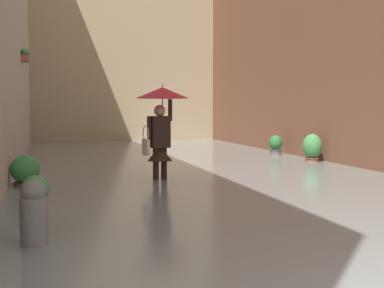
{
  "coord_description": "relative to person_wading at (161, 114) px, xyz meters",
  "views": [
    {
      "loc": [
        3.18,
        2.19,
        1.66
      ],
      "look_at": [
        0.43,
        -7.63,
        0.91
      ],
      "focal_mm": 47.55,
      "sensor_mm": 36.0,
      "label": 1
    }
  ],
  "objects": [
    {
      "name": "potted_plant_far_left",
      "position": [
        -4.59,
        -2.19,
        -0.97
      ],
      "size": [
        0.51,
        0.51,
        0.94
      ],
      "color": "brown",
      "rests_on": "ground_plane"
    },
    {
      "name": "potted_plant_far_right",
      "position": [
        2.35,
        2.94,
        -1.1
      ],
      "size": [
        0.37,
        0.37,
        0.75
      ],
      "color": "#9E563D",
      "rests_on": "ground_plane"
    },
    {
      "name": "potted_plant_mid_left",
      "position": [
        -4.46,
        -4.2,
        -1.08
      ],
      "size": [
        0.4,
        0.4,
        0.79
      ],
      "color": "#66605B",
      "rests_on": "ground_plane"
    },
    {
      "name": "mooring_bollard",
      "position": [
        2.33,
        4.39,
        -1.06
      ],
      "size": [
        0.29,
        0.29,
        0.9
      ],
      "color": "slate",
      "rests_on": "ground_plane"
    },
    {
      "name": "building_facade_far",
      "position": [
        -1.04,
        -12.81,
        4.08
      ],
      "size": [
        11.44,
        1.8,
        11.18
      ],
      "primitive_type": "cube",
      "color": "tan",
      "rests_on": "ground_plane"
    },
    {
      "name": "potted_plant_mid_right",
      "position": [
        2.6,
        0.12,
        -1.09
      ],
      "size": [
        0.53,
        0.53,
        0.76
      ],
      "color": "brown",
      "rests_on": "ground_plane"
    },
    {
      "name": "person_wading",
      "position": [
        0.0,
        0.0,
        0.0
      ],
      "size": [
        1.07,
        1.07,
        2.12
      ],
      "color": "#4C4233",
      "rests_on": "ground_plane"
    },
    {
      "name": "flood_water",
      "position": [
        -1.04,
        -2.09,
        -1.41
      ],
      "size": [
        8.64,
        25.65,
        0.2
      ],
      "primitive_type": "cube",
      "color": "slate",
      "rests_on": "ground_plane"
    },
    {
      "name": "ground_plane",
      "position": [
        -1.04,
        -2.09,
        -1.51
      ],
      "size": [
        60.0,
        60.0,
        0.0
      ],
      "primitive_type": "plane",
      "color": "gray"
    }
  ]
}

